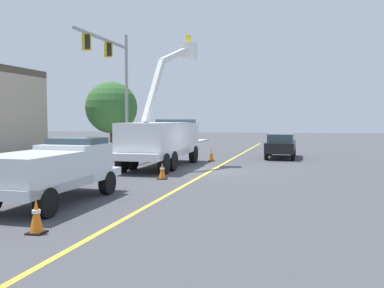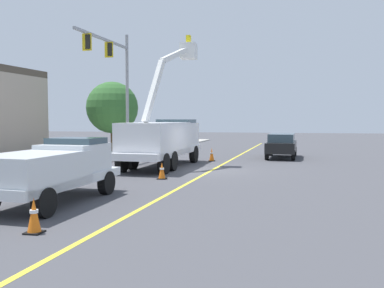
{
  "view_description": "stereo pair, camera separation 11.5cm",
  "coord_description": "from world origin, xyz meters",
  "px_view_note": "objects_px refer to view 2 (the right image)",
  "views": [
    {
      "loc": [
        -21.59,
        -3.1,
        2.74
      ],
      "look_at": [
        -0.1,
        1.02,
        1.4
      ],
      "focal_mm": 38.91,
      "sensor_mm": 36.0,
      "label": 1
    },
    {
      "loc": [
        -21.57,
        -3.21,
        2.74
      ],
      "look_at": [
        -0.1,
        1.02,
        1.4
      ],
      "focal_mm": 38.91,
      "sensor_mm": 36.0,
      "label": 2
    }
  ],
  "objects_px": {
    "traffic_cone_mid_rear": "(212,155)",
    "service_pickup_truck": "(53,169)",
    "utility_bucket_truck": "(163,138)",
    "traffic_cone_leading": "(34,216)",
    "traffic_cone_mid_front": "(162,171)",
    "passing_minivan": "(282,144)",
    "traffic_signal_mast": "(115,71)"
  },
  "relations": [
    {
      "from": "utility_bucket_truck",
      "to": "passing_minivan",
      "type": "distance_m",
      "value": 9.53
    },
    {
      "from": "utility_bucket_truck",
      "to": "traffic_cone_leading",
      "type": "relative_size",
      "value": 9.78
    },
    {
      "from": "service_pickup_truck",
      "to": "utility_bucket_truck",
      "type": "bearing_deg",
      "value": -4.47
    },
    {
      "from": "traffic_signal_mast",
      "to": "utility_bucket_truck",
      "type": "bearing_deg",
      "value": -132.23
    },
    {
      "from": "service_pickup_truck",
      "to": "traffic_cone_mid_front",
      "type": "distance_m",
      "value": 6.25
    },
    {
      "from": "traffic_cone_mid_rear",
      "to": "passing_minivan",
      "type": "bearing_deg",
      "value": -54.98
    },
    {
      "from": "service_pickup_truck",
      "to": "passing_minivan",
      "type": "relative_size",
      "value": 1.16
    },
    {
      "from": "traffic_cone_mid_rear",
      "to": "traffic_signal_mast",
      "type": "xyz_separation_m",
      "value": [
        0.41,
        6.69,
        5.51
      ]
    },
    {
      "from": "service_pickup_truck",
      "to": "traffic_cone_leading",
      "type": "relative_size",
      "value": 6.71
    },
    {
      "from": "traffic_signal_mast",
      "to": "passing_minivan",
      "type": "bearing_deg",
      "value": -76.32
    },
    {
      "from": "traffic_cone_mid_front",
      "to": "traffic_cone_mid_rear",
      "type": "height_order",
      "value": "traffic_cone_mid_rear"
    },
    {
      "from": "service_pickup_truck",
      "to": "traffic_cone_leading",
      "type": "xyz_separation_m",
      "value": [
        -3.36,
        -1.41,
        -0.7
      ]
    },
    {
      "from": "traffic_signal_mast",
      "to": "traffic_cone_mid_front",
      "type": "bearing_deg",
      "value": -147.18
    },
    {
      "from": "traffic_cone_leading",
      "to": "traffic_cone_mid_rear",
      "type": "relative_size",
      "value": 1.0
    },
    {
      "from": "utility_bucket_truck",
      "to": "traffic_cone_mid_rear",
      "type": "relative_size",
      "value": 9.77
    },
    {
      "from": "service_pickup_truck",
      "to": "traffic_cone_leading",
      "type": "height_order",
      "value": "service_pickup_truck"
    },
    {
      "from": "service_pickup_truck",
      "to": "traffic_signal_mast",
      "type": "xyz_separation_m",
      "value": [
        14.59,
        3.58,
        4.81
      ]
    },
    {
      "from": "service_pickup_truck",
      "to": "traffic_cone_mid_front",
      "type": "height_order",
      "value": "service_pickup_truck"
    },
    {
      "from": "traffic_cone_mid_front",
      "to": "traffic_cone_mid_rear",
      "type": "relative_size",
      "value": 0.89
    },
    {
      "from": "utility_bucket_truck",
      "to": "traffic_cone_leading",
      "type": "xyz_separation_m",
      "value": [
        -13.95,
        -0.58,
        -1.21
      ]
    },
    {
      "from": "traffic_cone_leading",
      "to": "traffic_cone_mid_front",
      "type": "xyz_separation_m",
      "value": [
        9.21,
        -0.64,
        -0.05
      ]
    },
    {
      "from": "traffic_cone_mid_rear",
      "to": "service_pickup_truck",
      "type": "bearing_deg",
      "value": 167.65
    },
    {
      "from": "utility_bucket_truck",
      "to": "service_pickup_truck",
      "type": "height_order",
      "value": "utility_bucket_truck"
    },
    {
      "from": "utility_bucket_truck",
      "to": "traffic_cone_mid_front",
      "type": "height_order",
      "value": "utility_bucket_truck"
    },
    {
      "from": "traffic_cone_mid_front",
      "to": "traffic_cone_mid_rear",
      "type": "bearing_deg",
      "value": -7.19
    },
    {
      "from": "passing_minivan",
      "to": "traffic_signal_mast",
      "type": "bearing_deg",
      "value": 103.68
    },
    {
      "from": "passing_minivan",
      "to": "traffic_cone_leading",
      "type": "bearing_deg",
      "value": 163.42
    },
    {
      "from": "utility_bucket_truck",
      "to": "traffic_cone_leading",
      "type": "height_order",
      "value": "utility_bucket_truck"
    },
    {
      "from": "traffic_cone_leading",
      "to": "traffic_cone_mid_rear",
      "type": "xyz_separation_m",
      "value": [
        17.54,
        -1.69,
        0.0
      ]
    },
    {
      "from": "traffic_cone_mid_rear",
      "to": "utility_bucket_truck",
      "type": "bearing_deg",
      "value": 147.59
    },
    {
      "from": "service_pickup_truck",
      "to": "traffic_cone_mid_front",
      "type": "bearing_deg",
      "value": -19.35
    },
    {
      "from": "traffic_cone_leading",
      "to": "service_pickup_truck",
      "type": "bearing_deg",
      "value": 22.8
    }
  ]
}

